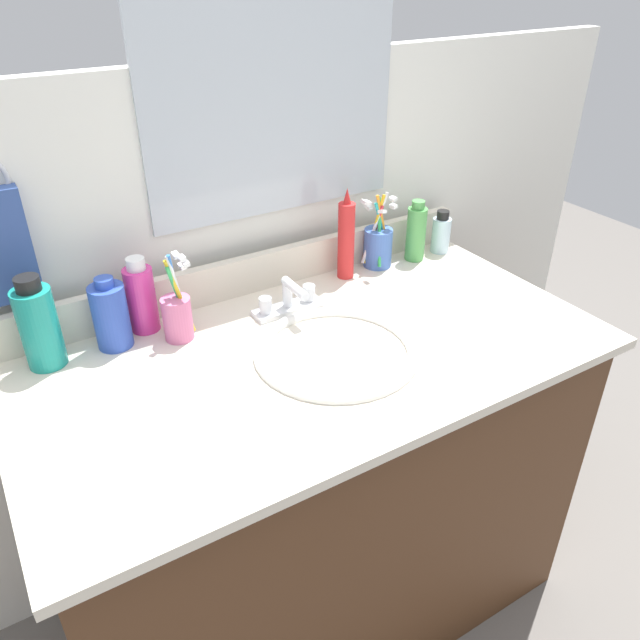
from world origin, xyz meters
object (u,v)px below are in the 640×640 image
Objects in this scene: bottle_mouthwash_teal at (39,326)px; cup_pink at (178,315)px; bottle_spray_red at (346,239)px; cup_blue_plastic at (378,245)px; bottle_shampoo_blue at (111,315)px; bottle_toner_green at (416,232)px; faucet at (289,301)px; bottle_gel_clear at (441,233)px; bottle_soap_pink at (141,298)px; hand_towel at (0,248)px.

cup_pink is (0.25, -0.04, -0.03)m from bottle_mouthwash_teal.
bottle_spray_red is at bearing 7.00° from cup_pink.
cup_blue_plastic is at bearing 6.74° from cup_pink.
bottle_shampoo_blue is 0.67m from cup_blue_plastic.
bottle_spray_red reaches higher than bottle_toner_green.
faucet is 0.50m from bottle_gel_clear.
faucet is at bearing -171.79° from bottle_gel_clear.
bottle_toner_green is 0.71m from bottle_soap_pink.
bottle_toner_green is at bearing 9.75° from faucet.
cup_pink reaches higher than bottle_soap_pink.
faucet is 0.71× the size of bottle_spray_red.
bottle_shampoo_blue is at bearing -179.66° from bottle_toner_green.
bottle_spray_red is at bearing 21.44° from faucet.
bottle_gel_clear is at bearing -1.47° from bottle_spray_red.
cup_blue_plastic reaches higher than bottle_toner_green.
bottle_mouthwash_teal is 1.14× the size of bottle_soap_pink.
hand_towel is 1.93× the size of bottle_gel_clear.
bottle_mouthwash_teal is 1.23× the size of bottle_shampoo_blue.
bottle_spray_red is at bearing -5.89° from hand_towel.
faucet is 0.31m from bottle_soap_pink.
cup_blue_plastic reaches higher than bottle_soap_pink.
bottle_toner_green is at bearing -10.27° from cup_blue_plastic.
faucet is 0.83× the size of cup_blue_plastic.
hand_towel is 0.97× the size of bottle_spray_red.
bottle_toner_green is (-0.09, -0.00, 0.02)m from bottle_gel_clear.
cup_blue_plastic is (0.10, 0.01, -0.04)m from bottle_spray_red.
hand_towel reaches higher than faucet.
cup_blue_plastic is (0.31, 0.09, 0.03)m from faucet.
hand_towel is 0.35m from cup_pink.
bottle_mouthwash_teal is at bearing -179.13° from bottle_spray_red.
bottle_shampoo_blue is 0.08m from bottle_soap_pink.
cup_blue_plastic is at bearing -4.46° from hand_towel.
faucet is 0.38m from bottle_shampoo_blue.
faucet is 0.97× the size of bottle_soap_pink.
bottle_mouthwash_teal is 0.91m from bottle_toner_green.
bottle_shampoo_blue is 0.80× the size of cup_pink.
hand_towel is at bearing 155.00° from cup_pink.
bottle_spray_red is at bearing 1.35° from bottle_shampoo_blue.
cup_pink reaches higher than bottle_toner_green.
cup_blue_plastic is 1.01× the size of cup_pink.
bottle_soap_pink reaches higher than bottle_shampoo_blue.
cup_blue_plastic reaches higher than bottle_gel_clear.
faucet is at bearing -10.19° from bottle_shampoo_blue.
bottle_soap_pink is 0.60m from cup_blue_plastic.
hand_towel reaches higher than bottle_mouthwash_teal.
bottle_toner_green is (0.93, -0.08, -0.15)m from hand_towel.
hand_towel is at bearing 150.43° from bottle_shampoo_blue.
bottle_mouthwash_teal is 0.13m from bottle_shampoo_blue.
bottle_soap_pink is at bearing 125.15° from cup_pink.
bottle_toner_green is at bearing -179.15° from bottle_gel_clear.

